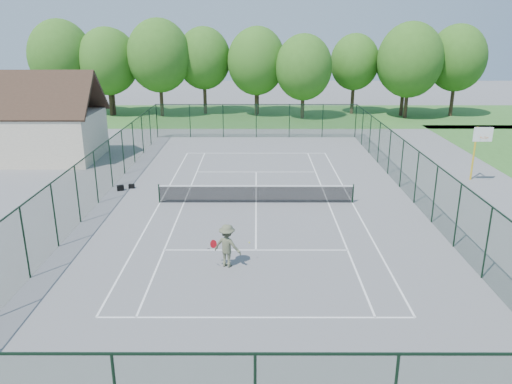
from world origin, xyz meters
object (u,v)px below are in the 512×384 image
at_px(basketball_goal, 479,143).
at_px(tennis_player, 227,246).
at_px(tennis_net, 256,193).
at_px(sports_bag_a, 120,188).

relative_size(basketball_goal, tennis_player, 1.98).
xyz_separation_m(tennis_net, tennis_player, (-1.18, -7.96, 0.35)).
relative_size(sports_bag_a, tennis_player, 0.22).
xyz_separation_m(tennis_net, basketball_goal, (14.10, 4.10, 1.99)).
bearing_deg(basketball_goal, tennis_player, -141.72).
bearing_deg(tennis_net, sports_bag_a, 164.84).
bearing_deg(tennis_player, tennis_net, 81.55).
bearing_deg(sports_bag_a, basketball_goal, -16.45).
height_order(tennis_net, sports_bag_a, tennis_net).
bearing_deg(sports_bag_a, tennis_net, -36.33).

